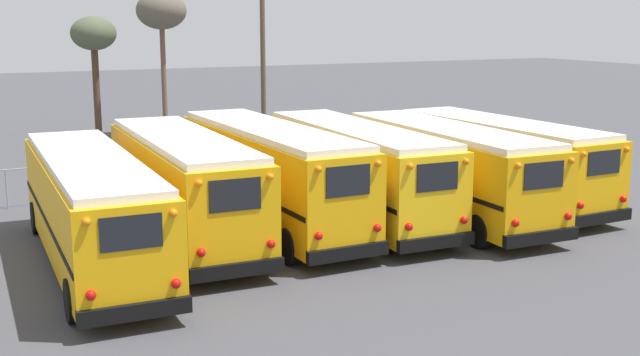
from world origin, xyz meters
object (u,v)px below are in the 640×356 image
(school_bus_1, at_px, (183,184))
(school_bus_3, at_px, (356,169))
(school_bus_4, at_px, (446,168))
(utility_pole, at_px, (263,53))
(school_bus_0, at_px, (92,206))
(school_bus_5, at_px, (500,159))
(bare_tree_0, at_px, (94,37))
(school_bus_2, at_px, (270,173))
(bare_tree_2, at_px, (161,13))

(school_bus_1, bearing_deg, school_bus_3, -0.48)
(school_bus_4, bearing_deg, school_bus_1, 173.62)
(utility_pole, bearing_deg, school_bus_0, -126.93)
(school_bus_1, height_order, school_bus_5, school_bus_1)
(school_bus_4, xyz_separation_m, bare_tree_0, (-6.87, 23.76, 3.87))
(school_bus_1, height_order, school_bus_4, school_bus_1)
(school_bus_3, relative_size, school_bus_4, 1.01)
(school_bus_1, distance_m, bare_tree_0, 23.18)
(school_bus_1, relative_size, school_bus_2, 0.96)
(bare_tree_2, bearing_deg, bare_tree_0, 158.16)
(school_bus_1, distance_m, school_bus_4, 8.80)
(bare_tree_0, distance_m, bare_tree_2, 3.95)
(school_bus_5, distance_m, bare_tree_2, 23.10)
(school_bus_3, bearing_deg, school_bus_0, -172.23)
(utility_pole, distance_m, bare_tree_2, 8.74)
(school_bus_0, height_order, school_bus_5, school_bus_5)
(school_bus_5, bearing_deg, bare_tree_2, 106.31)
(school_bus_2, bearing_deg, school_bus_3, -7.11)
(school_bus_3, distance_m, school_bus_4, 3.06)
(school_bus_3, height_order, school_bus_4, school_bus_3)
(school_bus_0, height_order, bare_tree_2, bare_tree_2)
(bare_tree_2, bearing_deg, school_bus_3, -88.69)
(school_bus_2, bearing_deg, bare_tree_0, 92.65)
(school_bus_0, relative_size, bare_tree_2, 1.37)
(school_bus_2, distance_m, school_bus_3, 2.94)
(school_bus_2, bearing_deg, utility_pole, 68.54)
(school_bus_5, bearing_deg, school_bus_1, 179.03)
(utility_pole, relative_size, bare_tree_0, 1.41)
(bare_tree_2, bearing_deg, school_bus_5, -73.69)
(school_bus_2, xyz_separation_m, utility_pole, (5.11, 12.99, 3.13))
(school_bus_0, xyz_separation_m, school_bus_1, (2.91, 1.24, 0.10))
(school_bus_4, bearing_deg, bare_tree_0, 106.12)
(school_bus_4, xyz_separation_m, school_bus_5, (2.92, 0.78, -0.04))
(school_bus_0, distance_m, school_bus_4, 11.66)
(school_bus_0, bearing_deg, school_bus_1, 23.08)
(school_bus_4, bearing_deg, school_bus_0, -178.70)
(school_bus_5, height_order, utility_pole, utility_pole)
(school_bus_5, xyz_separation_m, bare_tree_0, (-9.78, 22.98, 3.91))
(school_bus_3, height_order, utility_pole, utility_pole)
(school_bus_5, xyz_separation_m, bare_tree_2, (-6.32, 21.60, 5.21))
(school_bus_4, xyz_separation_m, utility_pole, (-0.72, 14.28, 3.23))
(school_bus_0, bearing_deg, bare_tree_2, 69.98)
(school_bus_3, xyz_separation_m, school_bus_5, (5.83, -0.15, -0.07))
(school_bus_0, xyz_separation_m, school_bus_4, (11.66, 0.26, 0.04))
(utility_pole, bearing_deg, school_bus_5, -74.93)
(school_bus_4, bearing_deg, bare_tree_2, 98.65)
(school_bus_2, height_order, school_bus_3, school_bus_2)
(bare_tree_2, bearing_deg, utility_pole, -71.64)
(school_bus_2, distance_m, utility_pole, 14.31)
(school_bus_3, distance_m, utility_pole, 13.91)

